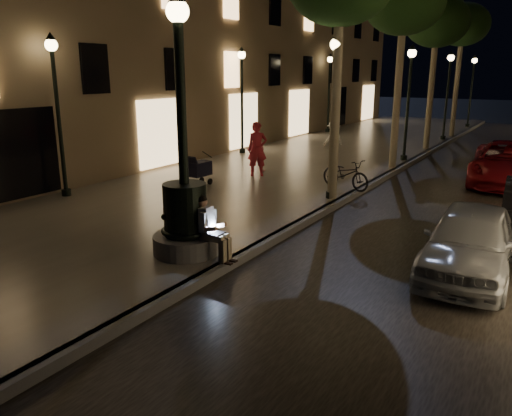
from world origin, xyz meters
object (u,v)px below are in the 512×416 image
Objects in this scene: tree_far at (463,26)px; pedestrian_pink at (256,151)px; fountain_lamppost at (185,207)px; car_front at (470,241)px; tree_third at (437,23)px; pedestrian_red at (257,149)px; pedestrian_white at (333,139)px; lamp_curb_d at (472,82)px; bicycle at (345,174)px; stroller at (199,169)px; lamp_curb_c at (448,84)px; lamp_left_a at (56,95)px; seated_man_laptop at (209,226)px; lamp_curb_a at (334,96)px; lamp_left_c at (329,83)px; tree_second at (404,4)px; lamp_left_b at (242,87)px; car_third at (509,164)px; lamp_curb_b at (409,88)px.

tree_far is 17.08m from pedestrian_pink.
fountain_lamppost reaches higher than car_front.
tree_far is (0.08, 6.00, 0.29)m from tree_third.
pedestrian_red is 1.24× the size of pedestrian_white.
lamp_curb_d is 22.72m from bicycle.
stroller is 4.85m from bicycle.
pedestrian_red is 0.81m from pedestrian_pink.
lamp_curb_c is 21.22m from lamp_left_a.
lamp_curb_a is (0.09, 6.00, 2.34)m from seated_man_laptop.
lamp_left_c is 17.11m from stroller.
lamp_curb_d is 25.24m from stroller.
tree_second is 7.67m from pedestrian_red.
pedestrian_red reaches higher than seated_man_laptop.
tree_second is 7.72m from pedestrian_pink.
lamp_curb_a reaches higher than pedestrian_red.
lamp_left_a is 12.09m from pedestrian_white.
lamp_left_b is at bearing 114.71° from stroller.
lamp_left_a is at bearing -143.39° from car_third.
tree_third is at bearing -90.00° from lamp_curb_c.
pedestrian_red is (-3.66, -10.27, -4.96)m from tree_third.
car_front is 9.74m from pedestrian_red.
pedestrian_white is (-3.05, -10.86, -5.44)m from tree_far.
bicycle is at bearing 90.09° from seated_man_laptop.
lamp_curb_a is 2.57× the size of bicycle.
lamp_curb_d is 2.45× the size of pedestrian_red.
seated_man_laptop is at bearing -153.85° from car_front.
lamp_left_b is at bearing 91.43° from pedestrian_red.
lamp_curb_d is at bearing 90.76° from tree_far.
lamp_curb_c reaches higher than car_third.
tree_third is 1.50× the size of lamp_left_a.
tree_far is 4.72× the size of pedestrian_white.
fountain_lamppost reaches higher than lamp_left_a.
pedestrian_white is (1.47, 7.86, 0.22)m from stroller.
tree_far is 1.56× the size of lamp_curb_b.
lamp_curb_b is 3.82m from pedestrian_white.
fountain_lamppost is 1.08× the size of lamp_curb_d.
stroller is 0.28× the size of car_front.
lamp_curb_c is 14.41m from pedestrian_pink.
bicycle is (0.60, 7.42, -0.52)m from fountain_lamppost.
car_front is at bearing -119.22° from bicycle.
lamp_curb_c is (-0.08, -2.00, -3.20)m from tree_far.
car_front is at bearing -68.73° from lamp_curb_b.
seated_man_laptop is 0.83× the size of pedestrian_white.
lamp_curb_d is at bearing 17.83° from bicycle.
lamp_left_a reaches higher than car_third.
tree_second is (0.19, 12.00, 5.44)m from seated_man_laptop.
lamp_curb_c is 7.10m from lamp_left_c.
lamp_left_a is (-7.10, -16.00, -2.90)m from tree_third.
pedestrian_red is at bearing -131.39° from tree_second.
tree_second is 1.54× the size of lamp_left_c.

